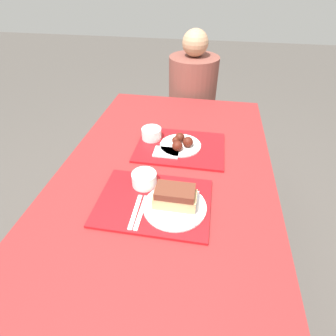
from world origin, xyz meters
The scene contains 14 objects.
ground_plane centered at (0.00, 0.00, 0.00)m, with size 12.00×12.00×0.00m, color #4C4742.
picnic_table centered at (0.00, 0.00, 0.67)m, with size 0.96×1.61×0.76m.
picnic_bench_far centered at (0.00, 1.03, 0.37)m, with size 0.91×0.28×0.44m.
tray_near centered at (-0.01, -0.20, 0.77)m, with size 0.44×0.32×0.01m.
tray_far centered at (0.04, 0.19, 0.77)m, with size 0.44×0.32×0.01m.
bowl_coleslaw_near centered at (-0.07, -0.12, 0.80)m, with size 0.10×0.10×0.06m.
brisket_sandwich_plate centered at (0.08, -0.22, 0.81)m, with size 0.24×0.24×0.10m.
plastic_fork_near centered at (-0.06, -0.27, 0.78)m, with size 0.02×0.17×0.00m.
plastic_knife_near centered at (-0.04, -0.27, 0.78)m, with size 0.02×0.17×0.00m.
condiment_packet centered at (0.02, -0.13, 0.78)m, with size 0.04×0.03×0.01m.
bowl_coleslaw_far centered at (-0.11, 0.24, 0.80)m, with size 0.10×0.10×0.06m.
wings_plate_far centered at (0.05, 0.19, 0.79)m, with size 0.21×0.21×0.06m.
napkin_far centered at (-0.02, 0.12, 0.78)m, with size 0.12×0.08×0.01m.
person_seated_across centered at (0.03, 1.03, 0.73)m, with size 0.36×0.36×0.72m.
Camera 1 is at (0.17, -0.90, 1.50)m, focal length 28.00 mm.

